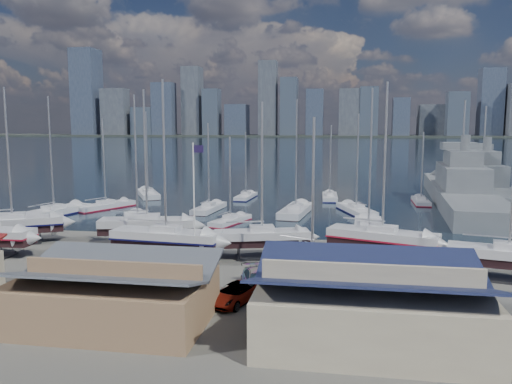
% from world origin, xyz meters
% --- Properties ---
extents(ground, '(1400.00, 1400.00, 0.00)m').
position_xyz_m(ground, '(0.00, -10.00, 0.00)').
color(ground, '#605E59').
rests_on(ground, ground).
extents(water, '(1400.00, 600.00, 0.40)m').
position_xyz_m(water, '(0.00, 300.00, -0.15)').
color(water, '#1A283C').
rests_on(water, ground).
extents(far_shore, '(1400.00, 80.00, 2.20)m').
position_xyz_m(far_shore, '(0.00, 560.00, 1.10)').
color(far_shore, '#2D332D').
rests_on(far_shore, ground).
extents(skyline, '(639.14, 43.80, 107.69)m').
position_xyz_m(skyline, '(-7.83, 553.76, 39.09)').
color(skyline, '#475166').
rests_on(skyline, far_shore).
extents(shed_grey, '(12.60, 8.40, 4.17)m').
position_xyz_m(shed_grey, '(0.00, -26.00, 2.15)').
color(shed_grey, '#8C6B4C').
rests_on(shed_grey, ground).
extents(shed_blue, '(13.65, 9.45, 4.71)m').
position_xyz_m(shed_blue, '(16.00, -26.00, 2.42)').
color(shed_blue, '#BFB293').
rests_on(shed_blue, ground).
extents(sailboat_cradle_0, '(10.43, 7.49, 16.62)m').
position_xyz_m(sailboat_cradle_0, '(-20.40, -7.21, 2.10)').
color(sailboat_cradle_0, '#2D2D33').
rests_on(sailboat_cradle_0, ground).
extents(sailboat_cradle_2, '(10.39, 4.82, 16.34)m').
position_xyz_m(sailboat_cradle_2, '(-5.95, -5.23, 2.09)').
color(sailboat_cradle_2, '#2D2D33').
rests_on(sailboat_cradle_2, ground).
extents(sailboat_cradle_3, '(10.67, 3.93, 16.80)m').
position_xyz_m(sailboat_cradle_3, '(-1.80, -10.99, 2.11)').
color(sailboat_cradle_3, '#2D2D33').
rests_on(sailboat_cradle_3, ground).
extents(sailboat_cradle_4, '(9.37, 4.82, 14.82)m').
position_xyz_m(sailboat_cradle_4, '(6.94, -8.58, 2.02)').
color(sailboat_cradle_4, '#2D2D33').
rests_on(sailboat_cradle_4, ground).
extents(sailboat_cradle_5, '(8.31, 5.37, 13.29)m').
position_xyz_m(sailboat_cradle_5, '(12.06, -14.91, 1.93)').
color(sailboat_cradle_5, '#2D2D33').
rests_on(sailboat_cradle_5, ground).
extents(sailboat_cradle_6, '(10.63, 6.23, 16.55)m').
position_xyz_m(sailboat_cradle_6, '(18.26, -7.58, 2.10)').
color(sailboat_cradle_6, '#2D2D33').
rests_on(sailboat_cradle_6, ground).
extents(sailboat_cradle_7, '(9.71, 4.76, 15.33)m').
position_xyz_m(sailboat_cradle_7, '(27.88, -12.47, 2.04)').
color(sailboat_cradle_7, '#2D2D33').
rests_on(sailboat_cradle_7, ground).
extents(sailboat_moored_0, '(5.97, 12.12, 17.46)m').
position_xyz_m(sailboat_moored_0, '(-25.47, 8.93, 0.31)').
color(sailboat_moored_0, black).
rests_on(sailboat_moored_0, water).
extents(sailboat_moored_1, '(6.65, 9.87, 14.44)m').
position_xyz_m(sailboat_moored_1, '(-21.03, 15.78, 0.31)').
color(sailboat_moored_1, black).
rests_on(sailboat_moored_1, water).
extents(sailboat_moored_2, '(7.64, 10.64, 15.88)m').
position_xyz_m(sailboat_moored_2, '(-19.57, 29.41, 0.32)').
color(sailboat_moored_2, black).
rests_on(sailboat_moored_2, water).
extents(sailboat_moored_3, '(7.86, 11.77, 17.19)m').
position_xyz_m(sailboat_moored_3, '(-10.75, 3.63, 0.31)').
color(sailboat_moored_3, black).
rests_on(sailboat_moored_3, water).
extents(sailboat_moored_4, '(3.46, 9.26, 13.65)m').
position_xyz_m(sailboat_moored_4, '(-4.83, 16.24, 0.32)').
color(sailboat_moored_4, black).
rests_on(sailboat_moored_4, water).
extents(sailboat_moored_5, '(2.89, 8.27, 12.14)m').
position_xyz_m(sailboat_moored_5, '(-1.79, 29.85, 0.31)').
color(sailboat_moored_5, black).
rests_on(sailboat_moored_5, water).
extents(sailboat_moored_6, '(4.51, 8.17, 11.77)m').
position_xyz_m(sailboat_moored_6, '(0.33, 7.46, 0.31)').
color(sailboat_moored_6, black).
rests_on(sailboat_moored_6, water).
extents(sailboat_moored_7, '(4.48, 11.61, 17.09)m').
position_xyz_m(sailboat_moored_7, '(8.15, 15.63, 0.32)').
color(sailboat_moored_7, black).
rests_on(sailboat_moored_7, water).
extents(sailboat_moored_8, '(2.79, 8.99, 13.33)m').
position_xyz_m(sailboat_moored_8, '(12.70, 31.36, 0.31)').
color(sailboat_moored_8, black).
rests_on(sailboat_moored_8, water).
extents(sailboat_moored_9, '(3.77, 11.85, 17.69)m').
position_xyz_m(sailboat_moored_9, '(17.70, 4.37, 0.32)').
color(sailboat_moored_9, black).
rests_on(sailboat_moored_9, water).
extents(sailboat_moored_10, '(5.90, 10.43, 15.04)m').
position_xyz_m(sailboat_moored_10, '(16.74, 17.98, 0.31)').
color(sailboat_moored_10, black).
rests_on(sailboat_moored_10, water).
extents(sailboat_moored_11, '(2.53, 8.23, 12.21)m').
position_xyz_m(sailboat_moored_11, '(27.48, 29.08, 0.31)').
color(sailboat_moored_11, black).
rests_on(sailboat_moored_11, water).
extents(naval_ship_east, '(12.59, 50.53, 18.50)m').
position_xyz_m(naval_ship_east, '(33.78, 30.06, 1.67)').
color(naval_ship_east, slate).
rests_on(naval_ship_east, water).
extents(naval_ship_west, '(6.47, 40.13, 17.61)m').
position_xyz_m(naval_ship_west, '(40.09, 41.61, 1.67)').
color(naval_ship_west, slate).
rests_on(naval_ship_west, water).
extents(car_a, '(2.64, 4.27, 1.36)m').
position_xyz_m(car_a, '(-6.86, -20.27, 0.68)').
color(car_a, gray).
rests_on(car_a, ground).
extents(car_b, '(4.93, 2.15, 1.58)m').
position_xyz_m(car_b, '(-7.39, -19.69, 0.79)').
color(car_b, gray).
rests_on(car_b, ground).
extents(car_c, '(3.92, 5.45, 1.38)m').
position_xyz_m(car_c, '(6.89, -21.23, 0.69)').
color(car_c, gray).
rests_on(car_c, ground).
extents(car_d, '(3.84, 5.86, 1.58)m').
position_xyz_m(car_d, '(8.15, -18.39, 0.79)').
color(car_d, gray).
rests_on(car_d, ground).
extents(flagpole, '(0.99, 0.12, 11.14)m').
position_xyz_m(flagpole, '(1.43, -12.30, 6.36)').
color(flagpole, white).
rests_on(flagpole, ground).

